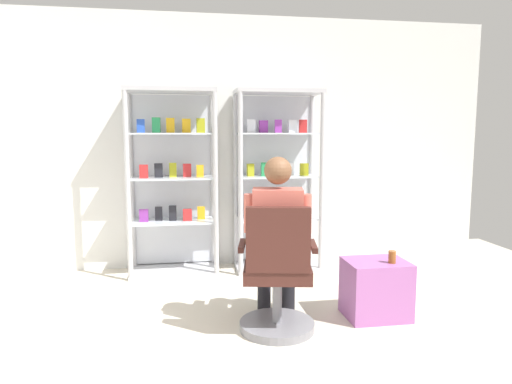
# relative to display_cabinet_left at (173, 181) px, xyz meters

# --- Properties ---
(back_wall) EXTENTS (6.00, 0.10, 2.70)m
(back_wall) POSITION_rel_display_cabinet_left_xyz_m (0.55, 0.24, 0.38)
(back_wall) COLOR silver
(back_wall) RESTS_ON ground
(display_cabinet_left) EXTENTS (0.90, 0.45, 1.90)m
(display_cabinet_left) POSITION_rel_display_cabinet_left_xyz_m (0.00, 0.00, 0.00)
(display_cabinet_left) COLOR #B7B7BC
(display_cabinet_left) RESTS_ON ground
(display_cabinet_right) EXTENTS (0.90, 0.45, 1.90)m
(display_cabinet_right) POSITION_rel_display_cabinet_left_xyz_m (1.10, -0.00, -0.00)
(display_cabinet_right) COLOR #B7B7BC
(display_cabinet_right) RESTS_ON ground
(office_chair) EXTENTS (0.61, 0.57, 0.96)m
(office_chair) POSITION_rel_display_cabinet_left_xyz_m (0.76, -1.67, -0.57)
(office_chair) COLOR slate
(office_chair) RESTS_ON ground
(seated_shopkeeper) EXTENTS (0.54, 0.61, 1.29)m
(seated_shopkeeper) POSITION_rel_display_cabinet_left_xyz_m (0.79, -1.51, -0.25)
(seated_shopkeeper) COLOR black
(seated_shopkeeper) RESTS_ON ground
(storage_crate) EXTENTS (0.48, 0.38, 0.46)m
(storage_crate) POSITION_rel_display_cabinet_left_xyz_m (1.59, -1.50, -0.74)
(storage_crate) COLOR #9E599E
(storage_crate) RESTS_ON ground
(tea_glass) EXTENTS (0.06, 0.06, 0.10)m
(tea_glass) POSITION_rel_display_cabinet_left_xyz_m (1.68, -1.58, -0.46)
(tea_glass) COLOR brown
(tea_glass) RESTS_ON storage_crate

